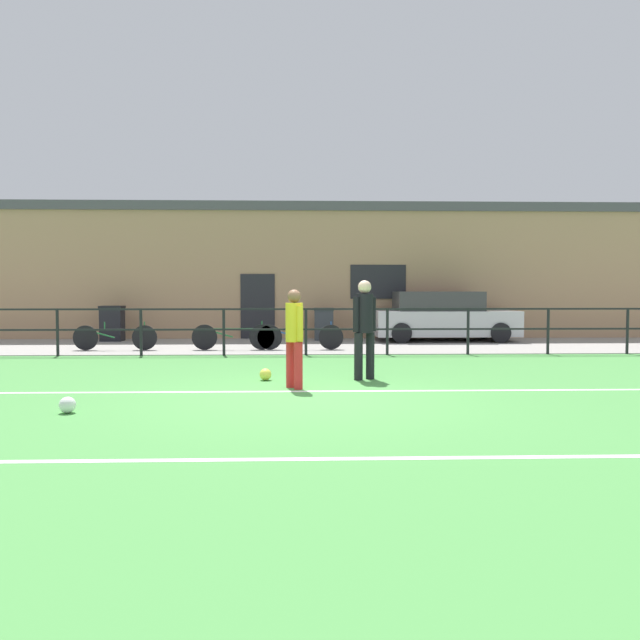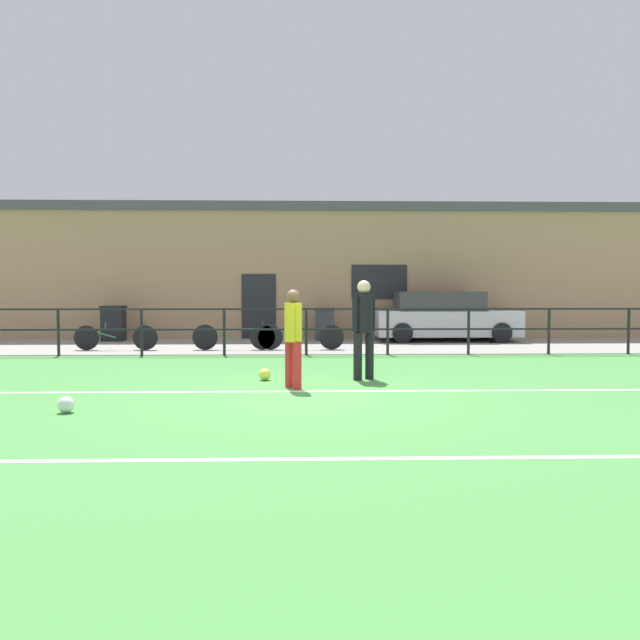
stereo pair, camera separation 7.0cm
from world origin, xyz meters
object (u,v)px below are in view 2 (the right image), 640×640
object	(u,v)px
soccer_ball_spare	(66,405)
parked_car_red	(444,317)
soccer_ball_match	(265,374)
trash_bin_1	(325,324)
bicycle_parked_0	(301,337)
bicycle_parked_2	(116,337)
player_striker	(293,332)
bicycle_parked_1	(234,337)
trash_bin_0	(114,323)
player_goalkeeper	(364,323)

from	to	relation	value
soccer_ball_spare	parked_car_red	size ratio (longest dim) A/B	0.05
soccer_ball_match	trash_bin_1	xyz separation A→B (m)	(1.36, 8.49, 0.42)
bicycle_parked_0	trash_bin_1	bearing A→B (deg)	76.36
bicycle_parked_2	player_striker	bearing A→B (deg)	-53.32
parked_car_red	bicycle_parked_1	size ratio (longest dim) A/B	2.00
parked_car_red	trash_bin_0	world-z (taller)	parked_car_red
soccer_ball_spare	parked_car_red	xyz separation A→B (m)	(7.46, 11.04, 0.64)
soccer_ball_spare	bicycle_parked_2	bearing A→B (deg)	102.15
trash_bin_1	bicycle_parked_0	bearing A→B (deg)	-103.64
player_goalkeeper	trash_bin_0	bearing A→B (deg)	-81.93
bicycle_parked_2	trash_bin_1	xyz separation A→B (m)	(5.58, 3.05, 0.17)
player_striker	bicycle_parked_0	size ratio (longest dim) A/B	0.71
player_goalkeeper	parked_car_red	world-z (taller)	player_goalkeeper
soccer_ball_spare	parked_car_red	world-z (taller)	parked_car_red
soccer_ball_spare	trash_bin_1	world-z (taller)	trash_bin_1
soccer_ball_spare	bicycle_parked_1	size ratio (longest dim) A/B	0.10
soccer_ball_match	bicycle_parked_1	xyz separation A→B (m)	(-1.14, 5.44, 0.26)
parked_car_red	bicycle_parked_2	xyz separation A→B (m)	(-9.25, -2.73, -0.38)
player_striker	trash_bin_0	bearing A→B (deg)	177.73
player_striker	parked_car_red	distance (m)	10.14
player_striker	bicycle_parked_2	distance (m)	7.94
player_goalkeeper	bicycle_parked_0	world-z (taller)	player_goalkeeper
trash_bin_0	player_striker	bearing A→B (deg)	-58.67
bicycle_parked_1	parked_car_red	bearing A→B (deg)	23.86
player_striker	trash_bin_0	size ratio (longest dim) A/B	1.49
bicycle_parked_0	trash_bin_1	world-z (taller)	trash_bin_1
player_striker	bicycle_parked_1	distance (m)	6.59
soccer_ball_spare	trash_bin_0	world-z (taller)	trash_bin_0
parked_car_red	bicycle_parked_1	bearing A→B (deg)	-156.14
player_goalkeeper	player_striker	size ratio (longest dim) A/B	1.10
soccer_ball_match	bicycle_parked_1	world-z (taller)	bicycle_parked_1
player_striker	trash_bin_1	xyz separation A→B (m)	(0.85, 9.40, -0.39)
soccer_ball_match	bicycle_parked_1	distance (m)	5.57
bicycle_parked_0	bicycle_parked_2	bearing A→B (deg)	180.00
player_goalkeeper	bicycle_parked_2	bearing A→B (deg)	-73.61
player_goalkeeper	bicycle_parked_2	xyz separation A→B (m)	(-5.98, 5.39, -0.65)
bicycle_parked_1	bicycle_parked_0	bearing A→B (deg)	0.00
trash_bin_0	trash_bin_1	size ratio (longest dim) A/B	1.08
player_goalkeeper	soccer_ball_spare	distance (m)	5.18
parked_car_red	trash_bin_0	distance (m)	10.18
parked_car_red	player_goalkeeper	bearing A→B (deg)	-111.92
player_striker	soccer_ball_spare	world-z (taller)	player_striker
player_goalkeeper	player_striker	world-z (taller)	player_goalkeeper
trash_bin_1	trash_bin_0	bearing A→B (deg)	-179.14
player_goalkeeper	player_striker	distance (m)	1.58
soccer_ball_match	bicycle_parked_2	size ratio (longest dim) A/B	0.10
soccer_ball_match	bicycle_parked_1	size ratio (longest dim) A/B	0.10
parked_car_red	bicycle_parked_0	world-z (taller)	parked_car_red
bicycle_parked_1	trash_bin_0	bearing A→B (deg)	143.63
bicycle_parked_1	trash_bin_1	world-z (taller)	trash_bin_1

